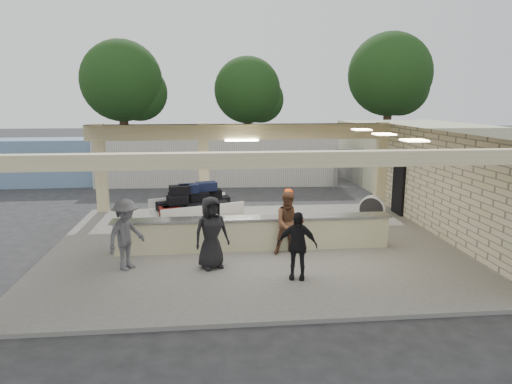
{
  "coord_description": "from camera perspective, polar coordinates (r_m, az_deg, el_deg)",
  "views": [
    {
      "loc": [
        -1.24,
        -13.36,
        4.48
      ],
      "look_at": [
        0.21,
        1.0,
        1.52
      ],
      "focal_mm": 32.0,
      "sensor_mm": 36.0,
      "label": 1
    }
  ],
  "objects": [
    {
      "name": "baggage_handler",
      "position": [
        14.31,
        3.84,
        -2.83
      ],
      "size": [
        0.56,
        0.69,
        1.65
      ],
      "primitive_type": "imported",
      "rotation": [
        0.0,
        0.0,
        4.26
      ],
      "color": "#FF4E0D",
      "rests_on": "pavilion"
    },
    {
      "name": "baggage_counter",
      "position": [
        13.49,
        -0.25,
        -5.19
      ],
      "size": [
        8.2,
        0.58,
        0.98
      ],
      "color": "beige",
      "rests_on": "pavilion"
    },
    {
      "name": "container_blue",
      "position": [
        26.47,
        -24.73,
        3.43
      ],
      "size": [
        9.34,
        2.39,
        2.42
      ],
      "primitive_type": "cube",
      "rotation": [
        0.0,
        0.0,
        0.02
      ],
      "color": "#6F96B1",
      "rests_on": "ground"
    },
    {
      "name": "car_white_a",
      "position": [
        27.49,
        13.75,
        3.43
      ],
      "size": [
        5.64,
        3.76,
        1.48
      ],
      "primitive_type": "imported",
      "rotation": [
        0.0,
        0.0,
        1.84
      ],
      "color": "silver",
      "rests_on": "ground"
    },
    {
      "name": "passenger_d",
      "position": [
        11.99,
        -5.61,
        -5.07
      ],
      "size": [
        1.01,
        0.7,
        1.91
      ],
      "primitive_type": "imported",
      "rotation": [
        0.0,
        0.0,
        0.38
      ],
      "color": "black",
      "rests_on": "pavilion"
    },
    {
      "name": "passenger_c",
      "position": [
        12.3,
        -15.92,
        -5.14
      ],
      "size": [
        1.02,
        1.24,
        1.87
      ],
      "primitive_type": "imported",
      "rotation": [
        0.0,
        0.0,
        0.99
      ],
      "color": "#4F4F54",
      "rests_on": "pavilion"
    },
    {
      "name": "ground",
      "position": [
        14.14,
        -0.44,
        -6.89
      ],
      "size": [
        120.0,
        120.0,
        0.0
      ],
      "primitive_type": "plane",
      "color": "#242427",
      "rests_on": "ground"
    },
    {
      "name": "tree_right",
      "position": [
        41.58,
        16.7,
        13.51
      ],
      "size": [
        7.2,
        7.0,
        10.0
      ],
      "color": "#382619",
      "rests_on": "ground"
    },
    {
      "name": "luggage_cart",
      "position": [
        15.37,
        -7.78,
        -1.59
      ],
      "size": [
        3.2,
        2.56,
        1.62
      ],
      "rotation": [
        0.0,
        0.0,
        0.35
      ],
      "color": "white",
      "rests_on": "pavilion"
    },
    {
      "name": "passenger_b",
      "position": [
        11.31,
        5.15,
        -6.66
      ],
      "size": [
        1.06,
        0.62,
        1.7
      ],
      "primitive_type": "imported",
      "rotation": [
        0.0,
        0.0,
        -0.27
      ],
      "color": "black",
      "rests_on": "pavilion"
    },
    {
      "name": "tree_mid",
      "position": [
        39.68,
        -0.63,
        12.29
      ],
      "size": [
        6.0,
        5.6,
        8.0
      ],
      "color": "#382619",
      "rests_on": "ground"
    },
    {
      "name": "car_white_b",
      "position": [
        31.13,
        22.57,
        3.63
      ],
      "size": [
        4.31,
        3.35,
        1.29
      ],
      "primitive_type": "imported",
      "rotation": [
        0.0,
        0.0,
        1.05
      ],
      "color": "silver",
      "rests_on": "ground"
    },
    {
      "name": "car_dark",
      "position": [
        30.48,
        10.94,
        4.2
      ],
      "size": [
        4.18,
        1.92,
        1.34
      ],
      "primitive_type": "imported",
      "rotation": [
        0.0,
        0.0,
        1.44
      ],
      "color": "black",
      "rests_on": "ground"
    },
    {
      "name": "passenger_a",
      "position": [
        13.02,
        4.19,
        -3.91
      ],
      "size": [
        0.9,
        0.42,
        1.82
      ],
      "primitive_type": "imported",
      "rotation": [
        0.0,
        0.0,
        0.04
      ],
      "color": "brown",
      "rests_on": "pavilion"
    },
    {
      "name": "fence",
      "position": [
        25.72,
        22.75,
        3.03
      ],
      "size": [
        12.06,
        0.06,
        2.03
      ],
      "color": "gray",
      "rests_on": "ground"
    },
    {
      "name": "container_white",
      "position": [
        24.48,
        -4.88,
        4.21
      ],
      "size": [
        12.6,
        3.11,
        2.71
      ],
      "primitive_type": "cube",
      "rotation": [
        0.0,
        0.0,
        -0.05
      ],
      "color": "silver",
      "rests_on": "ground"
    },
    {
      "name": "tree_left",
      "position": [
        38.08,
        -15.9,
        12.83
      ],
      "size": [
        6.6,
        6.3,
        9.0
      ],
      "color": "#382619",
      "rests_on": "ground"
    },
    {
      "name": "adjacent_building",
      "position": [
        25.87,
        18.87,
        4.58
      ],
      "size": [
        6.0,
        8.0,
        3.2
      ],
      "primitive_type": "cube",
      "color": "beige",
      "rests_on": "ground"
    },
    {
      "name": "pavilion",
      "position": [
        14.44,
        0.14,
        -0.94
      ],
      "size": [
        12.01,
        10.0,
        3.55
      ],
      "color": "slate",
      "rests_on": "ground"
    },
    {
      "name": "drum_fan",
      "position": [
        16.67,
        14.3,
        -2.07
      ],
      "size": [
        0.96,
        0.72,
        1.03
      ],
      "rotation": [
        0.0,
        0.0,
        -0.51
      ],
      "color": "white",
      "rests_on": "pavilion"
    }
  ]
}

